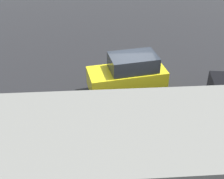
{
  "coord_description": "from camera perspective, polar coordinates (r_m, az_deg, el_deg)",
  "views": [
    {
      "loc": [
        1.97,
        13.56,
        8.94
      ],
      "look_at": [
        1.09,
        1.11,
        0.9
      ],
      "focal_mm": 50.0,
      "sensor_mm": 36.0,
      "label": 1
    }
  ],
  "objects": [
    {
      "name": "kerb_strip",
      "position": [
        13.07,
        5.83,
        -10.43
      ],
      "size": [
        24.0,
        3.2,
        0.04
      ],
      "primitive_type": "cube",
      "color": "gray",
      "rests_on": "ground"
    },
    {
      "name": "pedestrian",
      "position": [
        13.86,
        -11.68,
        -3.14
      ],
      "size": [
        0.31,
        0.56,
        1.62
      ],
      "color": "silver",
      "rests_on": "ground"
    },
    {
      "name": "sign_post",
      "position": [
        12.34,
        -12.84,
        -4.8
      ],
      "size": [
        0.07,
        0.44,
        2.4
      ],
      "color": "#4C4C51",
      "rests_on": "ground"
    },
    {
      "name": "moving_hatchback",
      "position": [
        15.85,
        3.02,
        2.81
      ],
      "size": [
        4.13,
        2.33,
        2.06
      ],
      "color": "yellow",
      "rests_on": "ground"
    },
    {
      "name": "puddle_patch",
      "position": [
        16.33,
        3.06,
        -0.43
      ],
      "size": [
        4.05,
        4.05,
        0.01
      ],
      "primitive_type": "cylinder",
      "color": "black",
      "rests_on": "ground"
    },
    {
      "name": "ground_plane",
      "position": [
        16.35,
        3.55,
        -0.4
      ],
      "size": [
        60.0,
        60.0,
        0.0
      ],
      "primitive_type": "plane",
      "color": "black"
    },
    {
      "name": "fire_hydrant",
      "position": [
        13.88,
        -6.67,
        -5.42
      ],
      "size": [
        0.42,
        0.31,
        0.8
      ],
      "color": "#197A2D",
      "rests_on": "ground"
    },
    {
      "name": "metal_railing",
      "position": [
        11.94,
        6.87,
        -10.85
      ],
      "size": [
        9.31,
        0.04,
        1.05
      ],
      "color": "#B7BABF",
      "rests_on": "ground"
    }
  ]
}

